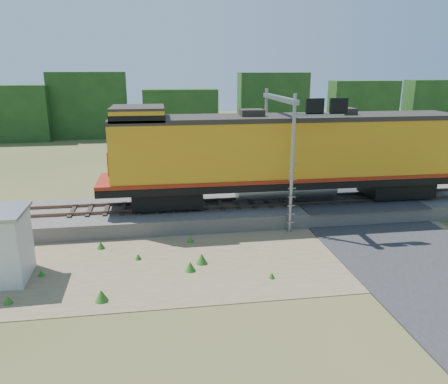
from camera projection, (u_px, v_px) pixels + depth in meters
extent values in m
plane|color=#475123|center=(260.00, 261.00, 19.45)|extent=(140.00, 140.00, 0.00)
cube|color=slate|center=(236.00, 211.00, 25.05)|extent=(70.00, 5.00, 0.80)
cube|color=brown|center=(238.00, 206.00, 24.23)|extent=(70.00, 0.10, 0.16)
cube|color=brown|center=(234.00, 199.00, 25.60)|extent=(70.00, 0.10, 0.16)
cube|color=#8C7754|center=(214.00, 259.00, 19.63)|extent=(26.00, 8.00, 0.03)
cube|color=#38383A|center=(352.00, 198.00, 25.94)|extent=(7.00, 5.20, 0.06)
cube|color=#38383A|center=(279.00, 158.00, 41.37)|extent=(7.00, 24.00, 0.08)
cube|color=#193D16|center=(191.00, 110.00, 54.69)|extent=(36.00, 3.00, 6.50)
cube|color=black|center=(167.00, 196.00, 24.20)|extent=(3.77, 2.41, 0.94)
cube|color=black|center=(396.00, 187.00, 26.18)|extent=(3.77, 2.41, 0.94)
cube|color=black|center=(286.00, 180.00, 25.01)|extent=(20.96, 3.14, 0.38)
cylinder|color=gray|center=(286.00, 189.00, 25.15)|extent=(5.76, 1.26, 1.26)
cube|color=#C09216|center=(288.00, 149.00, 24.51)|extent=(19.39, 3.04, 3.25)
cube|color=maroon|center=(287.00, 175.00, 24.92)|extent=(20.96, 3.20, 0.19)
cube|color=#28231E|center=(289.00, 118.00, 24.03)|extent=(19.39, 3.09, 0.25)
cube|color=#C09216|center=(138.00, 115.00, 22.78)|extent=(2.72, 3.04, 0.73)
cube|color=#28231E|center=(138.00, 108.00, 22.67)|extent=(2.72, 3.09, 0.13)
cube|color=black|center=(138.00, 116.00, 22.80)|extent=(2.78, 3.09, 0.37)
cube|color=maroon|center=(110.00, 161.00, 23.20)|extent=(0.10, 2.10, 1.26)
cube|color=#28231E|center=(252.00, 114.00, 23.66)|extent=(1.26, 1.05, 0.47)
cube|color=#28231E|center=(343.00, 112.00, 24.42)|extent=(1.26, 1.05, 0.47)
cylinder|color=gray|center=(292.00, 166.00, 21.86)|extent=(0.18, 0.18, 7.10)
cylinder|color=gray|center=(265.00, 147.00, 27.19)|extent=(0.18, 0.18, 7.10)
cube|color=gray|center=(279.00, 98.00, 23.66)|extent=(0.25, 6.20, 0.25)
cube|color=gray|center=(318.00, 115.00, 21.34)|extent=(2.64, 0.15, 0.15)
cube|color=black|center=(315.00, 106.00, 21.20)|extent=(0.91, 0.15, 0.76)
cube|color=black|center=(339.00, 106.00, 21.38)|extent=(0.91, 0.15, 0.76)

